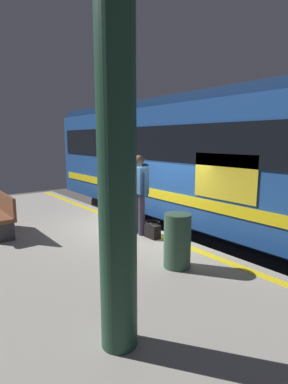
{
  "coord_description": "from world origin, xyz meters",
  "views": [
    {
      "loc": [
        -5.53,
        4.44,
        3.07
      ],
      "look_at": [
        -0.16,
        0.3,
        1.89
      ],
      "focal_mm": 28.47,
      "sensor_mm": 36.0,
      "label": 1
    }
  ],
  "objects": [
    {
      "name": "ground_plane",
      "position": [
        0.0,
        0.0,
        0.0
      ],
      "size": [
        24.81,
        24.81,
        0.0
      ],
      "primitive_type": "plane",
      "color": "#4C4742"
    },
    {
      "name": "track_rail_near",
      "position": [
        0.0,
        -1.55,
        0.08
      ],
      "size": [
        16.49,
        0.08,
        0.16
      ],
      "primitive_type": "cube",
      "color": "slate",
      "rests_on": "ground"
    },
    {
      "name": "track_rail_far",
      "position": [
        0.0,
        -2.99,
        0.08
      ],
      "size": [
        16.49,
        0.08,
        0.16
      ],
      "primitive_type": "cube",
      "color": "slate",
      "rests_on": "ground"
    },
    {
      "name": "safety_line",
      "position": [
        0.0,
        0.3,
        0.99
      ],
      "size": [
        12.43,
        0.16,
        0.01
      ],
      "primitive_type": "cube",
      "color": "yellow",
      "rests_on": "platform"
    },
    {
      "name": "passenger",
      "position": [
        -0.31,
        0.55,
        2.02
      ],
      "size": [
        0.57,
        0.55,
        1.75
      ],
      "color": "#383347",
      "rests_on": "platform"
    },
    {
      "name": "platform",
      "position": [
        0.0,
        2.35,
        0.49
      ],
      "size": [
        12.68,
        4.69,
        0.99
      ],
      "primitive_type": "cube",
      "color": "#9E998E",
      "rests_on": "ground"
    },
    {
      "name": "trash_bin",
      "position": [
        -2.1,
        1.11,
        1.43
      ],
      "size": [
        0.44,
        0.44,
        0.9
      ],
      "primitive_type": "cylinder",
      "color": "#2D4C38",
      "rests_on": "platform"
    },
    {
      "name": "handbag",
      "position": [
        -0.69,
        0.49,
        1.15
      ],
      "size": [
        0.34,
        0.31,
        0.36
      ],
      "color": "black",
      "rests_on": "platform"
    },
    {
      "name": "train_carriage",
      "position": [
        0.55,
        -2.26,
        2.54
      ],
      "size": [
        12.03,
        3.09,
        4.0
      ],
      "color": "#1E478C",
      "rests_on": "ground"
    },
    {
      "name": "station_column",
      "position": [
        -3.14,
        2.91,
        2.93
      ],
      "size": [
        0.37,
        0.37,
        3.9
      ],
      "primitive_type": "cylinder",
      "color": "#1E3F2D",
      "rests_on": "platform"
    }
  ]
}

